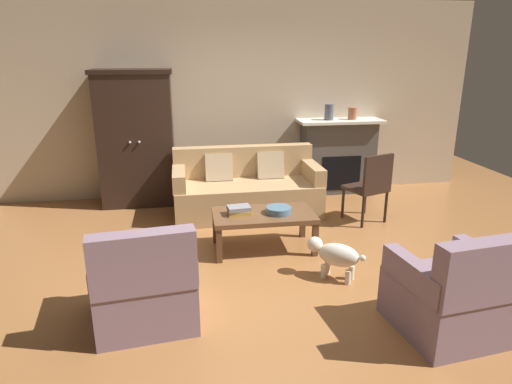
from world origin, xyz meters
TOP-DOWN VIEW (x-y plane):
  - ground_plane at (0.00, 0.00)m, footprint 9.60×9.60m
  - back_wall at (0.00, 2.55)m, footprint 7.20×0.10m
  - fireplace at (1.55, 2.30)m, footprint 1.26×0.48m
  - armoire at (-1.40, 2.22)m, footprint 1.06×0.57m
  - couch at (0.04, 1.58)m, footprint 1.93×0.87m
  - coffee_table at (0.07, 0.40)m, footprint 1.10×0.60m
  - fruit_bowl at (0.23, 0.37)m, footprint 0.28×0.28m
  - book_stack at (-0.20, 0.41)m, footprint 0.26×0.19m
  - mantel_vase_slate at (1.37, 2.28)m, footprint 0.13×0.13m
  - mantel_vase_terracotta at (1.73, 2.28)m, footprint 0.13×0.13m
  - armchair_near_left at (-1.10, -0.83)m, footprint 0.86×0.86m
  - armchair_near_right at (1.23, -1.34)m, footprint 0.86×0.86m
  - side_chair_wooden at (1.53, 0.98)m, footprint 0.56×0.56m
  - dog at (0.63, -0.37)m, footprint 0.49×0.42m

SIDE VIEW (x-z plane):
  - ground_plane at x=0.00m, z-range 0.00..0.00m
  - dog at x=0.63m, z-range 0.05..0.44m
  - armchair_near_left at x=-1.10m, z-range -0.12..0.76m
  - armchair_near_right at x=1.23m, z-range -0.12..0.76m
  - couch at x=0.04m, z-range -0.11..0.75m
  - coffee_table at x=0.07m, z-range 0.16..0.58m
  - fruit_bowl at x=0.23m, z-range 0.42..0.49m
  - book_stack at x=-0.20m, z-range 0.42..0.51m
  - side_chair_wooden at x=1.53m, z-range 0.06..0.96m
  - fireplace at x=1.55m, z-range 0.01..1.13m
  - armoire at x=-1.40m, z-range 0.00..1.87m
  - mantel_vase_terracotta at x=1.73m, z-range 1.12..1.30m
  - mantel_vase_slate at x=1.37m, z-range 1.12..1.35m
  - back_wall at x=0.00m, z-range 0.00..2.80m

